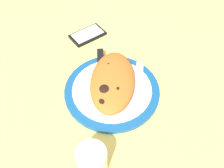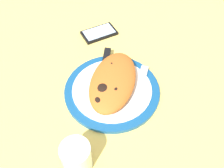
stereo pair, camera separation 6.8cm
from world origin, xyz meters
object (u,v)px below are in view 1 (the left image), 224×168
at_px(fork, 139,81).
at_px(water_glass, 92,162).
at_px(calzone, 113,81).
at_px(knife, 101,68).
at_px(plate, 112,90).
at_px(smartphone, 88,35).

height_order(fork, water_glass, water_glass).
distance_m(calzone, water_glass, 0.23).
relative_size(calzone, knife, 1.02).
bearing_deg(plate, smartphone, 27.42).
bearing_deg(knife, fork, -104.54).
distance_m(plate, water_glass, 0.23).
height_order(calzone, knife, calzone).
bearing_deg(calzone, water_glass, 176.74).
bearing_deg(fork, plate, 116.86).
height_order(plate, smartphone, plate).
xyz_separation_m(calzone, smartphone, (0.22, 0.12, -0.03)).
height_order(knife, water_glass, water_glass).
bearing_deg(water_glass, knife, 6.36).
bearing_deg(smartphone, plate, -152.58).
relative_size(plate, smartphone, 2.07).
bearing_deg(knife, plate, -146.85).
xyz_separation_m(calzone, knife, (0.06, 0.05, -0.02)).
bearing_deg(water_glass, fork, -17.74).
relative_size(plate, calzone, 1.17).
distance_m(calzone, fork, 0.08).
xyz_separation_m(knife, smartphone, (0.16, 0.08, -0.01)).
bearing_deg(calzone, fork, -68.37).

